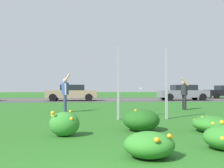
{
  "coord_description": "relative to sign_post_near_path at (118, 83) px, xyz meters",
  "views": [
    {
      "loc": [
        -0.42,
        -2.52,
        1.14
      ],
      "look_at": [
        0.7,
        10.01,
        1.35
      ],
      "focal_mm": 40.34,
      "sensor_mm": 36.0,
      "label": 1
    }
  ],
  "objects": [
    {
      "name": "highway_center_stripe",
      "position": [
        -0.61,
        16.1,
        -1.32
      ],
      "size": [
        120.0,
        0.16,
        0.0
      ],
      "primitive_type": "cube",
      "color": "yellow",
      "rests_on": "ground"
    },
    {
      "name": "sign_post_by_roadside",
      "position": [
        1.82,
        0.08,
        -0.02
      ],
      "size": [
        0.07,
        0.1,
        2.62
      ],
      "color": "#93969B",
      "rests_on": "ground"
    },
    {
      "name": "car_tan_center_right",
      "position": [
        -2.63,
        13.95,
        -0.59
      ],
      "size": [
        4.5,
        2.0,
        1.45
      ],
      "color": "#937F60",
      "rests_on": "ground"
    },
    {
      "name": "daylily_clump_front_center",
      "position": [
        0.35,
        -2.4,
        -1.03
      ],
      "size": [
        0.99,
        1.02,
        0.59
      ],
      "color": "#1E5619",
      "rests_on": "ground"
    },
    {
      "name": "person_catcher_dark_shirt",
      "position": [
        3.96,
        3.84,
        -0.4
      ],
      "size": [
        0.42,
        0.52,
        1.72
      ],
      "color": "#232328",
      "rests_on": "ground"
    },
    {
      "name": "daylily_clump_mid_right",
      "position": [
        -0.06,
        -5.01,
        -1.11
      ],
      "size": [
        0.84,
        0.76,
        0.43
      ],
      "color": "#2D7526",
      "rests_on": "ground"
    },
    {
      "name": "highway_strip",
      "position": [
        -0.61,
        16.1,
        -1.32
      ],
      "size": [
        120.0,
        9.55,
        0.01
      ],
      "primitive_type": "cube",
      "color": "#424244",
      "rests_on": "ground"
    },
    {
      "name": "frisbee_white",
      "position": [
        1.61,
        3.58,
        -0.19
      ],
      "size": [
        0.24,
        0.24,
        0.03
      ],
      "color": "white"
    },
    {
      "name": "ground_plane",
      "position": [
        -0.61,
        4.78,
        -1.33
      ],
      "size": [
        120.0,
        120.0,
        0.0
      ],
      "primitive_type": "plane",
      "color": "#26601E"
    },
    {
      "name": "daylily_clump_front_right",
      "position": [
        2.15,
        -2.75,
        -1.12
      ],
      "size": [
        0.99,
        1.07,
        0.41
      ],
      "color": "#2D7526",
      "rests_on": "ground"
    },
    {
      "name": "sign_post_near_path",
      "position": [
        0.0,
        0.0,
        0.0
      ],
      "size": [
        0.07,
        0.1,
        2.65
      ],
      "color": "#93969B",
      "rests_on": "ground"
    },
    {
      "name": "person_thrower_blue_shirt",
      "position": [
        -2.19,
        3.07,
        -0.35
      ],
      "size": [
        0.4,
        0.52,
        1.85
      ],
      "color": "#2D4C9E",
      "rests_on": "ground"
    },
    {
      "name": "daylily_clump_mid_left",
      "position": [
        -1.63,
        -2.99,
        -1.03
      ],
      "size": [
        0.72,
        0.6,
        0.62
      ],
      "color": "#337F2D",
      "rests_on": "ground"
    },
    {
      "name": "car_gray_center_left",
      "position": [
        7.74,
        13.95,
        -0.59
      ],
      "size": [
        4.5,
        2.0,
        1.45
      ],
      "color": "slate",
      "rests_on": "ground"
    }
  ]
}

